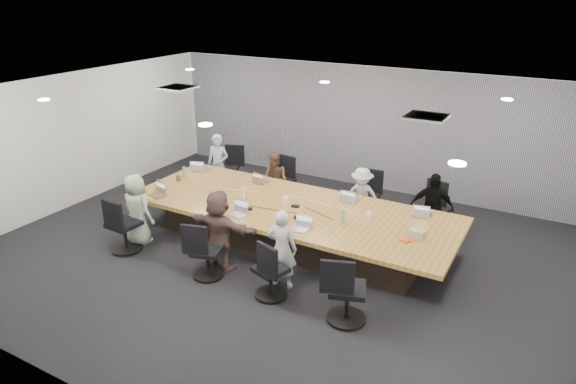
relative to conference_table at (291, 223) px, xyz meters
The scene contains 40 objects.
floor 0.64m from the conference_table, 90.00° to the right, with size 10.00×8.00×0.00m, color black.
ceiling 2.45m from the conference_table, 90.00° to the right, with size 10.00×8.00×0.00m, color white.
wall_back 3.64m from the conference_table, 90.00° to the left, with size 10.00×2.80×0.00m, color silver.
wall_front 4.61m from the conference_table, 90.00° to the right, with size 10.00×2.80×0.00m, color silver.
wall_left 5.12m from the conference_table, behind, with size 8.00×2.80×0.00m, color silver.
curtain 3.56m from the conference_table, 90.00° to the left, with size 9.80×0.04×2.80m, color gray.
conference_table is the anchor object (origin of this frame).
chair_0 3.12m from the conference_table, 146.99° to the left, with size 0.56×0.56×0.83m, color black, non-canonical shape.
chair_1 2.04m from the conference_table, 123.45° to the left, with size 0.51×0.51×0.75m, color black, non-canonical shape.
chair_2 1.90m from the conference_table, 63.78° to the left, with size 0.53×0.53×0.79m, color black, non-canonical shape.
chair_3 2.79m from the conference_table, 37.58° to the left, with size 0.54×0.54×0.80m, color black, non-canonical shape.
chair_4 2.98m from the conference_table, 145.21° to the right, with size 0.58×0.58×0.86m, color black, non-canonical shape.
chair_5 1.80m from the conference_table, 109.60° to the right, with size 0.53×0.53×0.79m, color black, non-canonical shape.
chair_6 1.80m from the conference_table, 70.80° to the right, with size 0.53×0.53×0.78m, color black, non-canonical shape.
chair_7 2.51m from the conference_table, 42.65° to the right, with size 0.59×0.59×0.88m, color black, non-canonical shape.
person_0 2.96m from the conference_table, 152.71° to the left, with size 0.50×0.33×1.38m, color #92A5C7.
laptop_0 2.76m from the conference_table, 163.00° to the left, with size 0.32×0.22×0.02m, color #B2B2B7.
person_1 1.77m from the conference_table, 129.76° to the left, with size 0.58×0.45×1.18m, color brown.
laptop_1 1.42m from the conference_table, 144.54° to the left, with size 0.29×0.20×0.02m, color #8C6647.
person_2 1.60m from the conference_table, 58.19° to the left, with size 0.77×0.44×1.20m, color #AAAEAA.
laptop_2 1.21m from the conference_table, 43.69° to the left, with size 0.31×0.21×0.02m, color #B2B2B7.
person_3 2.60m from the conference_table, 31.43° to the left, with size 0.78×0.32×1.33m, color black.
laptop_3 2.38m from the conference_table, 19.91° to the left, with size 0.29×0.20×0.02m, color #B2B2B7.
person_4 2.81m from the conference_table, 151.11° to the right, with size 0.65×0.43×1.34m, color #9DB196.
laptop_4 2.60m from the conference_table, 161.89° to the right, with size 0.34×0.24×0.02m, color #8C6647.
person_5 1.51m from the conference_table, 114.15° to the right, with size 1.29×0.41×1.39m, color brown.
laptop_5 1.06m from the conference_table, 127.11° to the right, with size 0.31×0.21×0.02m, color #B2B2B7.
person_6 1.50m from the conference_table, 66.33° to the right, with size 0.48×0.31×1.31m, color #AEAFB4.
laptop_6 1.05m from the conference_table, 53.50° to the right, with size 0.29×0.20×0.02m, color #B2B2B7.
bottle_green_left 2.70m from the conference_table, behind, with size 0.06×0.06×0.23m, color #5AA35D.
bottle_green_right 1.20m from the conference_table, ahead, with size 0.07×0.07×0.24m, color #5AA35D.
bottle_clear 1.05m from the conference_table, behind, with size 0.07×0.07×0.24m, color silver.
cup_white_far 0.44m from the conference_table, 147.02° to the left, with size 0.09×0.09×0.11m, color white.
cup_white_near 1.48m from the conference_table, ahead, with size 0.09×0.09×0.11m, color white.
mug_brown 2.68m from the conference_table, behind, with size 0.09×0.09×0.11m, color brown.
mic_left 0.84m from the conference_table, 139.36° to the right, with size 0.13×0.09×0.03m, color black.
mic_right 0.36m from the conference_table, ahead, with size 0.14×0.09×0.03m, color black.
stapler 0.70m from the conference_table, 47.45° to the right, with size 0.17×0.04×0.06m, color black.
canvas_bag 2.39m from the conference_table, ahead, with size 0.23×0.14×0.13m, color tan.
snack_packet 2.27m from the conference_table, ahead, with size 0.17×0.11×0.04m, color #EB4B20.
Camera 1 is at (4.10, -6.95, 4.45)m, focal length 32.00 mm.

